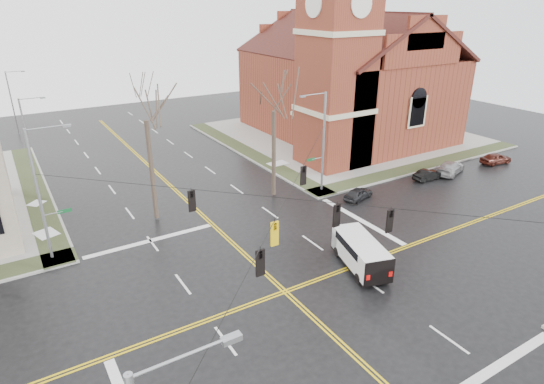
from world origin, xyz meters
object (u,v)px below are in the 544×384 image
church (345,70)px  parked_car_b (428,175)px  streetlight_north_a (28,137)px  parked_car_a (358,194)px  parked_car_c (450,168)px  tree_nw_near (145,113)px  cargo_van (359,250)px  tree_ne (274,105)px  parked_car_d (496,158)px  streetlight_north_b (13,100)px  signal_pole_nw (41,192)px  signal_pole_ne (322,140)px

church → parked_car_b: size_ratio=8.66×
streetlight_north_a → parked_car_a: size_ratio=2.49×
parked_car_c → tree_nw_near: size_ratio=0.37×
cargo_van → tree_ne: bearing=99.9°
parked_car_a → parked_car_d: (19.06, -0.48, 0.06)m
streetlight_north_a → parked_car_a: 31.14m
cargo_van → parked_car_c: size_ratio=1.24×
streetlight_north_a → parked_car_a: streetlight_north_a is taller
streetlight_north_b → signal_pole_nw: bearing=-91.0°
cargo_van → signal_pole_nw: bearing=161.9°
church → parked_car_c: (0.67, -16.45, -7.79)m
tree_nw_near → cargo_van: bearing=-56.3°
parked_car_b → church: bearing=-8.7°
tree_nw_near → church: bearing=21.4°
parked_car_a → parked_car_b: (8.99, 0.04, -0.02)m
signal_pole_ne → cargo_van: signal_pole_ne is taller
tree_nw_near → tree_ne: 10.61m
streetlight_north_b → parked_car_c: bearing=-47.7°
tree_ne → streetlight_north_a: bearing=139.6°
church → streetlight_north_b: size_ratio=3.44×
streetlight_north_b → parked_car_b: size_ratio=2.52×
streetlight_north_a → tree_ne: (17.79, -15.14, 3.77)m
streetlight_north_a → parked_car_b: streetlight_north_a is taller
signal_pole_ne → tree_ne: (-4.18, 1.36, 3.29)m
parked_car_b → parked_car_d: parked_car_d is taller
parked_car_a → parked_car_b: parked_car_a is taller
parked_car_c → parked_car_b: bearing=70.8°
streetlight_north_b → parked_car_a: 46.47m
parked_car_d → tree_ne: bearing=86.4°
parked_car_a → parked_car_d: bearing=-107.7°
parked_car_d → parked_car_c: bearing=93.1°
church → tree_nw_near: bearing=-158.6°
streetlight_north_b → parked_car_c: (36.09, -39.67, -3.82)m
parked_car_a → tree_ne: size_ratio=0.28×
signal_pole_ne → tree_nw_near: 15.37m
church → streetlight_north_b: bearing=146.8°
signal_pole_ne → parked_car_b: 12.08m
streetlight_north_a → tree_ne: tree_ne is taller
parked_car_a → signal_pole_ne: bearing=12.6°
signal_pole_ne → streetlight_north_a: signal_pole_ne is taller
signal_pole_ne → streetlight_north_a: bearing=143.1°
signal_pole_nw → tree_ne: (18.46, 1.36, 3.29)m
church → parked_car_b: church is taller
streetlight_north_b → cargo_van: bearing=-71.1°
cargo_van → parked_car_c: 21.39m
parked_car_a → parked_car_c: 12.33m
signal_pole_ne → church: bearing=44.7°
signal_pole_ne → cargo_van: bearing=-115.6°
church → tree_nw_near: church is taller
signal_pole_ne → signal_pole_nw: 22.64m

